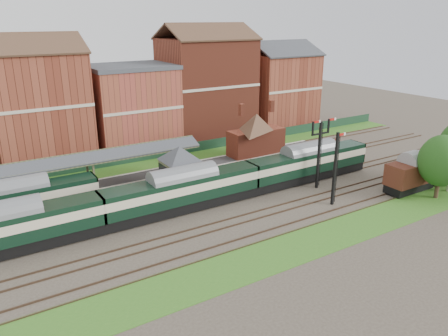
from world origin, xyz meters
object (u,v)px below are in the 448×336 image
semaphore_bracket (319,150)px  dmu_train (183,190)px  signal_box (180,171)px  goods_van_a (410,174)px  platform_railcar (14,201)px

semaphore_bracket → dmu_train: semaphore_bracket is taller
signal_box → goods_van_a: bearing=-27.8°
dmu_train → platform_railcar: bearing=156.7°
dmu_train → platform_railcar: dmu_train is taller
semaphore_bracket → goods_van_a: 10.73m
semaphore_bracket → goods_van_a: semaphore_bracket is taller
semaphore_bracket → dmu_train: size_ratio=0.16×
signal_box → platform_railcar: 16.77m
signal_box → platform_railcar: size_ratio=0.38×
dmu_train → platform_railcar: (-15.12, 6.50, -0.16)m
goods_van_a → semaphore_bracket: bearing=141.4°
goods_van_a → dmu_train: bearing=159.8°
signal_box → dmu_train: size_ratio=0.12×
signal_box → semaphore_bracket: size_ratio=0.73×
platform_railcar → signal_box: bearing=-11.2°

